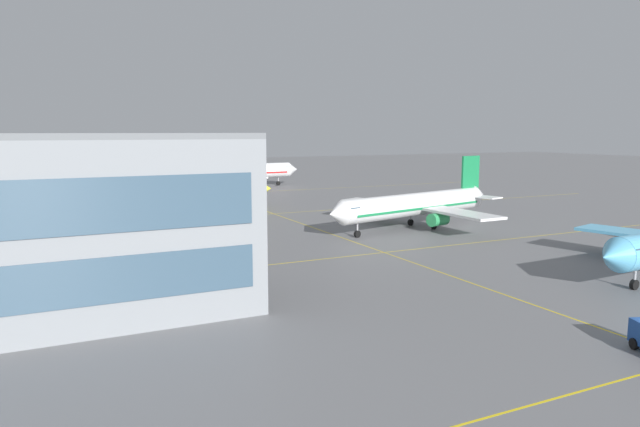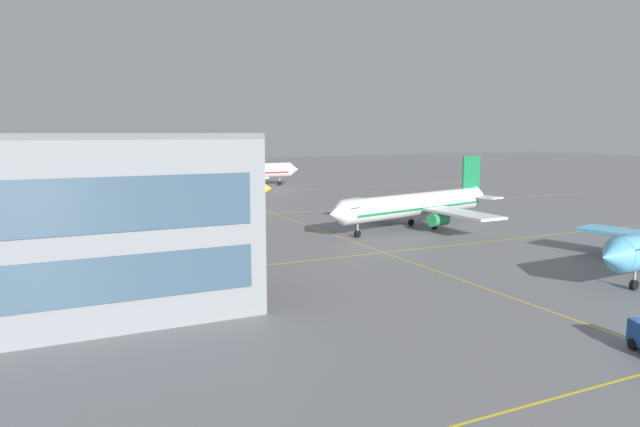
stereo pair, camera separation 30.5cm
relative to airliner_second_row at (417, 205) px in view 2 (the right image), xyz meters
The scene contains 4 objects.
airliner_second_row is the anchor object (origin of this frame).
airliner_third_row 48.87m from the airliner_second_row, 125.45° to the left, with size 34.56×29.43×10.88m.
airliner_far_left_stand 77.98m from the airliner_second_row, 95.21° to the left, with size 41.36×35.61×12.86m.
taxiway_markings 16.28m from the airliner_second_row, 158.18° to the left, with size 164.57×171.80×0.01m.
Camera 2 is at (-38.79, -24.53, 15.44)m, focal length 32.23 mm.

